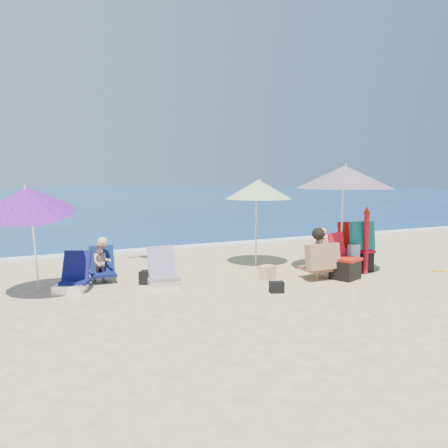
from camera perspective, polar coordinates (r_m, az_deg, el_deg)
name	(u,v)px	position (r m, az deg, el deg)	size (l,w,h in m)	color
ground	(265,292)	(7.70, 5.32, -8.78)	(120.00, 120.00, 0.00)	#D8BC84
sea	(51,196)	(51.55, -21.54, 3.43)	(120.00, 80.00, 0.12)	navy
foam	(169,248)	(12.26, -7.11, -3.12)	(120.00, 0.50, 0.04)	white
umbrella_turquoise	(344,177)	(9.27, 15.36, 5.89)	(2.29, 2.29, 2.25)	silver
umbrella_striped	(258,189)	(9.72, 4.49, 4.51)	(1.59, 1.59, 1.95)	silver
umbrella_blue	(28,200)	(7.75, -24.08, 2.91)	(1.72, 1.77, 1.97)	white
furled_umbrella	(366,237)	(9.37, 17.97, -1.60)	(0.17, 0.17, 1.40)	#AE0C1D
chair_navy	(73,281)	(8.12, -19.02, -7.02)	(0.73, 0.77, 0.67)	#0C0F46
chair_rainbow	(163,276)	(8.08, -7.89, -6.73)	(0.58, 0.69, 0.71)	#C85146
camp_chair_left	(344,265)	(8.90, 15.33, -5.18)	(0.67, 0.66, 0.89)	#A8190C
camp_chair_right	(356,253)	(9.68, 16.78, -3.59)	(0.81, 0.74, 1.07)	#AB0C21
person_center	(321,254)	(8.68, 12.46, -3.87)	(0.69, 0.57, 1.02)	#AB7466
person_left	(102,262)	(8.62, -15.58, -4.77)	(0.52, 0.64, 0.84)	tan
bag_black_a	(149,277)	(8.32, -9.67, -6.86)	(0.41, 0.39, 0.24)	black
bag_tan	(267,272)	(8.61, 5.59, -6.28)	(0.37, 0.32, 0.27)	tan
bag_navy_b	(354,260)	(10.23, 16.46, -4.52)	(0.41, 0.35, 0.27)	#191E38
bag_black_b	(277,287)	(7.67, 6.84, -8.13)	(0.29, 0.25, 0.19)	black
orange_item	(439,271)	(10.29, 26.10, -5.50)	(0.25, 0.16, 0.03)	orange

